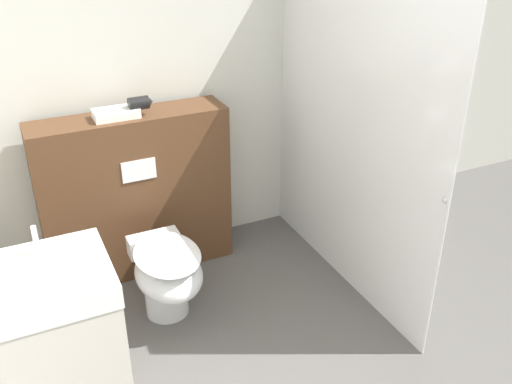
% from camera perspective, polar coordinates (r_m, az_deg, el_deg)
% --- Properties ---
extents(wall_back, '(8.00, 0.06, 2.50)m').
position_cam_1_polar(wall_back, '(4.00, -8.00, 10.99)').
color(wall_back, silver).
rests_on(wall_back, ground_plane).
extents(partition_panel, '(1.27, 0.32, 1.14)m').
position_cam_1_polar(partition_panel, '(3.95, -11.88, -0.27)').
color(partition_panel, '#51331E').
rests_on(partition_panel, ground_plane).
extents(shower_glass, '(0.04, 1.79, 2.09)m').
position_cam_1_polar(shower_glass, '(3.62, 9.40, 5.66)').
color(shower_glass, silver).
rests_on(shower_glass, ground_plane).
extents(toilet, '(0.39, 0.63, 0.51)m').
position_cam_1_polar(toilet, '(3.56, -8.90, -8.21)').
color(toilet, white).
rests_on(toilet, ground_plane).
extents(sink_vanity, '(0.54, 0.51, 1.13)m').
position_cam_1_polar(sink_vanity, '(2.85, -18.88, -15.51)').
color(sink_vanity, beige).
rests_on(sink_vanity, ground_plane).
extents(hair_drier, '(0.15, 0.08, 0.12)m').
position_cam_1_polar(hair_drier, '(3.67, -11.52, 8.68)').
color(hair_drier, black).
rests_on(hair_drier, partition_panel).
extents(folded_towel, '(0.28, 0.15, 0.06)m').
position_cam_1_polar(folded_towel, '(3.68, -13.81, 7.64)').
color(folded_towel, white).
rests_on(folded_towel, partition_panel).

